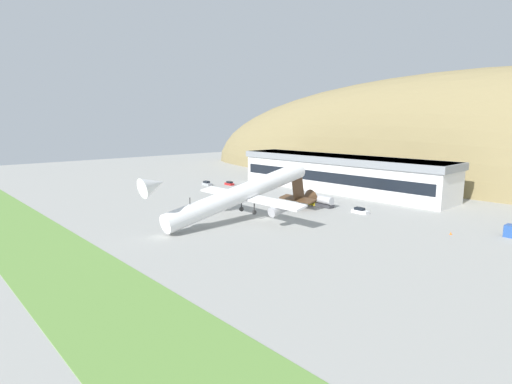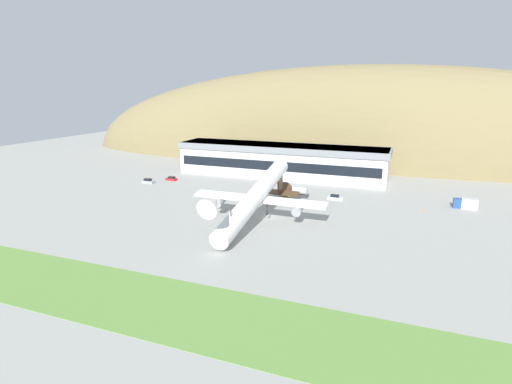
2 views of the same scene
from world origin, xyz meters
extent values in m
plane|color=#9E9E99|center=(0.00, 0.00, 0.00)|extent=(375.28, 375.28, 0.00)
cube|color=#669342|center=(0.00, -47.23, 0.04)|extent=(337.75, 16.62, 0.08)
ellipsoid|color=olive|center=(11.38, 94.29, 0.00)|extent=(292.52, 59.15, 85.56)
cube|color=silver|center=(-12.30, 47.90, 6.10)|extent=(77.75, 15.03, 12.19)
cube|color=gray|center=(-12.30, 47.90, 11.10)|extent=(78.95, 16.23, 2.20)
cube|color=black|center=(-12.30, 40.33, 5.49)|extent=(74.64, 0.16, 3.41)
cylinder|color=white|center=(-2.28, -4.74, 6.62)|extent=(4.34, 42.53, 12.34)
cone|color=white|center=(-2.28, -27.94, 11.11)|extent=(4.26, 5.50, 5.09)
cone|color=#4C331E|center=(-2.28, 18.88, 2.04)|extent=(4.26, 6.35, 5.25)
cube|color=#4C331E|center=(-2.28, 15.47, 7.41)|extent=(0.50, 5.63, 9.98)
cube|color=#4C331E|center=(-2.28, 15.68, 2.66)|extent=(11.29, 3.05, 0.93)
cube|color=white|center=(-2.28, -2.66, 5.45)|extent=(35.21, 3.62, 1.13)
cylinder|color=#9E9EA3|center=(-12.85, -3.19, 4.01)|extent=(2.30, 3.97, 2.94)
cylinder|color=#9E9EA3|center=(8.28, -3.19, 4.01)|extent=(2.30, 3.97, 2.94)
cylinder|color=#2D2D2D|center=(-4.67, -2.66, 3.16)|extent=(0.28, 0.28, 2.20)
cylinder|color=#2D2D2D|center=(-4.67, -2.66, 2.06)|extent=(0.45, 1.10, 1.10)
cylinder|color=#2D2D2D|center=(0.11, -2.66, 3.16)|extent=(0.28, 0.28, 2.20)
cylinder|color=#2D2D2D|center=(0.11, -2.66, 2.06)|extent=(0.45, 1.10, 1.10)
cylinder|color=#2D2D2D|center=(-2.28, -19.34, 6.50)|extent=(0.22, 0.22, 1.98)
cylinder|color=#2D2D2D|center=(-2.28, -19.34, 5.51)|extent=(0.30, 0.83, 0.82)
cube|color=#999EA3|center=(-52.75, 21.01, 0.46)|extent=(4.38, 1.88, 0.92)
cube|color=black|center=(-52.97, 21.02, 1.30)|extent=(2.42, 1.58, 0.75)
cube|color=#B21E1E|center=(-47.67, 27.80, 0.40)|extent=(4.15, 1.90, 0.80)
cube|color=black|center=(-47.47, 27.80, 1.13)|extent=(2.30, 1.57, 0.66)
cube|color=silver|center=(12.96, 23.31, 0.41)|extent=(4.64, 2.03, 0.81)
cube|color=black|center=(12.73, 23.32, 1.14)|extent=(2.58, 1.66, 0.66)
cube|color=gold|center=(-2.14, 22.82, 1.26)|extent=(2.73, 2.55, 2.52)
cube|color=black|center=(-3.45, 22.92, 1.71)|extent=(0.23, 2.01, 1.11)
cube|color=#38383D|center=(1.85, 22.52, 0.45)|extent=(5.58, 2.53, 0.90)
cylinder|color=#B7B7BC|center=(1.85, 22.52, 2.02)|extent=(5.32, 2.63, 2.25)
cube|color=#264C99|center=(46.44, 27.40, 1.28)|extent=(2.01, 2.56, 2.55)
cube|color=black|center=(45.42, 27.42, 1.73)|extent=(0.12, 2.15, 1.12)
cube|color=orange|center=(37.40, 20.03, 0.01)|extent=(0.52, 0.52, 0.03)
cone|color=orange|center=(37.40, 20.03, 0.31)|extent=(0.40, 0.40, 0.55)
camera|label=1|loc=(69.96, -65.93, 23.54)|focal=28.00mm
camera|label=2|loc=(31.95, -93.77, 32.90)|focal=28.00mm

